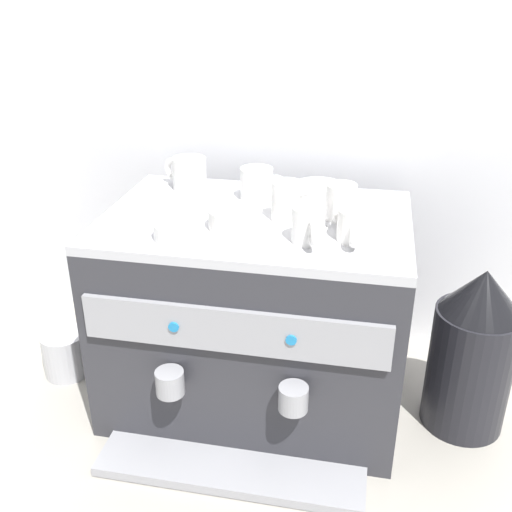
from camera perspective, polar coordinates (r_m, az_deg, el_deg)
name	(u,v)px	position (r m, az deg, el deg)	size (l,w,h in m)	color
ground_plane	(256,391)	(1.47, 0.00, -12.75)	(4.00, 4.00, 0.00)	#9E998E
tiled_backsplash_wall	(281,167)	(1.54, 2.40, 8.50)	(2.80, 0.03, 0.92)	silver
espresso_machine	(256,312)	(1.34, -0.04, -5.34)	(0.63, 0.54, 0.45)	#2D2D33
ceramic_cup_0	(309,225)	(1.11, 5.03, 2.92)	(0.06, 0.10, 0.07)	white
ceramic_cup_1	(288,201)	(1.21, 3.11, 5.23)	(0.10, 0.06, 0.08)	white
ceramic_cup_2	(340,202)	(1.22, 8.05, 5.09)	(0.06, 0.10, 0.07)	white
ceramic_cup_3	(188,173)	(1.40, -6.49, 7.85)	(0.11, 0.08, 0.07)	white
ceramic_cup_4	(358,225)	(1.13, 9.70, 2.89)	(0.08, 0.11, 0.06)	white
ceramic_cup_5	(258,184)	(1.32, 0.23, 6.86)	(0.11, 0.07, 0.07)	white
ceramic_bowl_0	(235,219)	(1.18, -1.99, 3.57)	(0.11, 0.11, 0.04)	white
ceramic_bowl_1	(319,191)	(1.34, 6.00, 6.14)	(0.11, 0.11, 0.03)	white
ceramic_bowl_2	(178,231)	(1.14, -7.43, 2.41)	(0.09, 0.09, 0.03)	white
coffee_grinder	(472,352)	(1.36, 19.92, -8.57)	(0.18, 0.18, 0.38)	black
milk_pitcher	(65,354)	(1.56, -17.70, -8.84)	(0.11, 0.11, 0.11)	#B7B7BC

